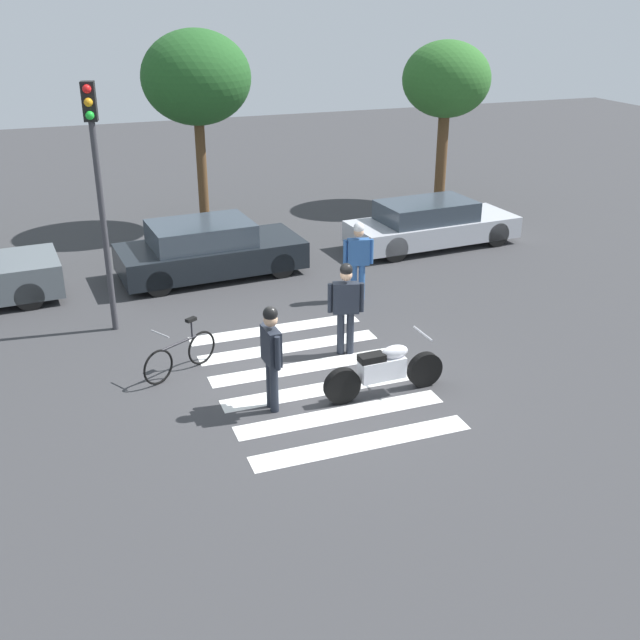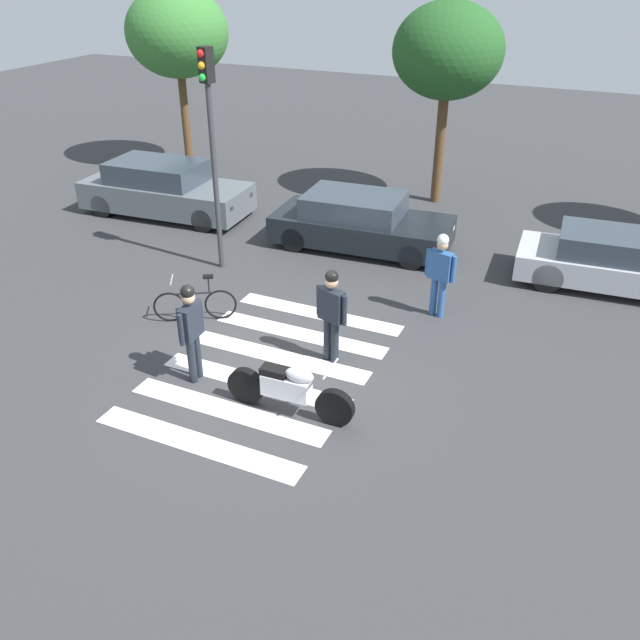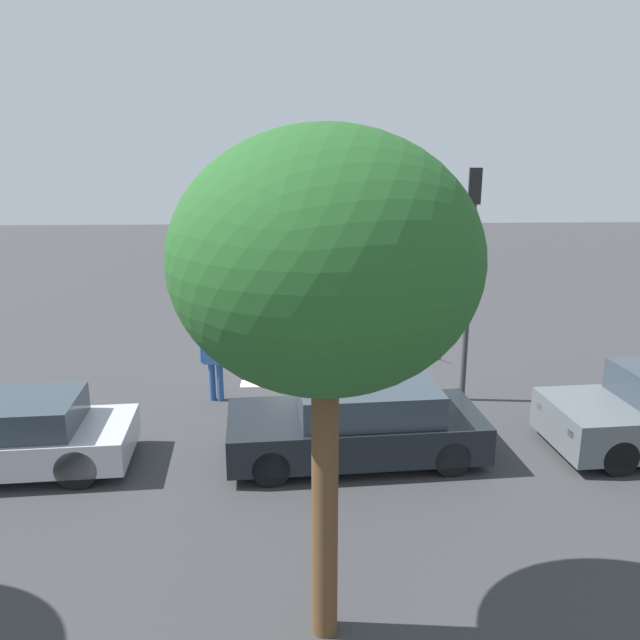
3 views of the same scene
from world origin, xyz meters
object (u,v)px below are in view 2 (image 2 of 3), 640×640
at_px(car_silver_sedan, 624,263).
at_px(traffic_light_pole, 211,129).
at_px(officer_by_motorcycle, 191,326).
at_px(leaning_bicycle, 196,304).
at_px(car_black_suv, 360,223).
at_px(police_motorcycle, 289,389).
at_px(officer_on_foot, 331,310).
at_px(pedestrian_bystander, 440,270).
at_px(car_grey_coupe, 164,190).

height_order(car_silver_sedan, traffic_light_pole, traffic_light_pole).
height_order(officer_by_motorcycle, traffic_light_pole, traffic_light_pole).
bearing_deg(leaning_bicycle, traffic_light_pole, 110.72).
relative_size(leaning_bicycle, car_silver_sedan, 0.31).
distance_m(leaning_bicycle, car_black_suv, 5.13).
relative_size(police_motorcycle, traffic_light_pole, 0.45).
distance_m(officer_on_foot, pedestrian_bystander, 2.76).
bearing_deg(car_grey_coupe, car_black_suv, 0.67).
xyz_separation_m(officer_by_motorcycle, car_silver_sedan, (6.50, 6.87, -0.45)).
relative_size(car_grey_coupe, car_black_suv, 1.07).
height_order(police_motorcycle, car_silver_sedan, car_silver_sedan).
bearing_deg(car_silver_sedan, traffic_light_pole, -162.53).
xyz_separation_m(police_motorcycle, car_black_suv, (-1.49, 6.83, 0.18)).
bearing_deg(car_black_suv, pedestrian_bystander, -44.14).
xyz_separation_m(police_motorcycle, pedestrian_bystander, (1.26, 4.16, 0.57)).
height_order(police_motorcycle, officer_by_motorcycle, officer_by_motorcycle).
height_order(car_black_suv, car_silver_sedan, car_black_suv).
distance_m(officer_by_motorcycle, car_silver_sedan, 9.47).
xyz_separation_m(officer_on_foot, traffic_light_pole, (-3.98, 2.64, 2.16)).
xyz_separation_m(officer_by_motorcycle, car_grey_coupe, (-5.37, 6.57, -0.36)).
relative_size(car_silver_sedan, traffic_light_pole, 0.96).
xyz_separation_m(officer_on_foot, car_black_suv, (-1.47, 5.12, -0.41)).
bearing_deg(car_black_suv, car_grey_coupe, -179.33).
distance_m(car_grey_coupe, traffic_light_pole, 4.79).
xyz_separation_m(leaning_bicycle, traffic_light_pole, (-0.91, 2.40, 2.85)).
bearing_deg(car_black_suv, car_silver_sedan, 2.14).
relative_size(car_grey_coupe, car_silver_sedan, 1.02).
xyz_separation_m(officer_on_foot, pedestrian_bystander, (1.28, 2.45, -0.02)).
bearing_deg(car_silver_sedan, police_motorcycle, -123.03).
distance_m(pedestrian_bystander, car_grey_coupe, 8.94).
bearing_deg(car_silver_sedan, officer_by_motorcycle, -133.43).
bearing_deg(officer_by_motorcycle, car_grey_coupe, 129.26).
relative_size(pedestrian_bystander, car_silver_sedan, 0.38).
height_order(police_motorcycle, car_grey_coupe, car_grey_coupe).
bearing_deg(car_grey_coupe, pedestrian_bystander, -16.92).
xyz_separation_m(leaning_bicycle, officer_by_motorcycle, (1.17, -1.77, 0.69)).
distance_m(police_motorcycle, officer_by_motorcycle, 2.02).
height_order(leaning_bicycle, car_silver_sedan, car_silver_sedan).
bearing_deg(car_grey_coupe, officer_by_motorcycle, -50.74).
height_order(leaning_bicycle, traffic_light_pole, traffic_light_pole).
relative_size(officer_on_foot, car_black_suv, 0.40).
bearing_deg(police_motorcycle, car_grey_coupe, 137.14).
bearing_deg(officer_by_motorcycle, traffic_light_pole, 116.49).
bearing_deg(leaning_bicycle, car_grey_coupe, 131.19).
xyz_separation_m(police_motorcycle, officer_by_motorcycle, (-1.91, 0.19, 0.60)).
height_order(car_grey_coupe, traffic_light_pole, traffic_light_pole).
bearing_deg(car_black_suv, leaning_bicycle, -108.15).
height_order(leaning_bicycle, officer_by_motorcycle, officer_by_motorcycle).
bearing_deg(pedestrian_bystander, car_grey_coupe, 163.08).
height_order(officer_by_motorcycle, car_black_suv, officer_by_motorcycle).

